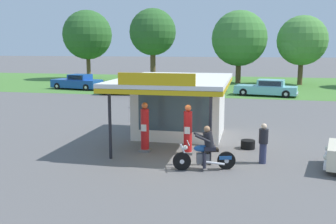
{
  "coord_description": "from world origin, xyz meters",
  "views": [
    {
      "loc": [
        2.26,
        -13.82,
        4.28
      ],
      "look_at": [
        -1.25,
        2.4,
        1.4
      ],
      "focal_mm": 40.2,
      "sensor_mm": 36.0,
      "label": 1
    }
  ],
  "objects_px": {
    "parked_car_back_row_centre_left": "(129,87)",
    "parked_car_back_row_right": "(200,85)",
    "motorcycle_with_rider": "(205,152)",
    "bystander_leaning_by_kiosk": "(160,92)",
    "gas_pump_nearside": "(145,129)",
    "spare_tire_stack": "(248,144)",
    "bystander_chatting_near_pumps": "(145,96)",
    "bystander_admiring_sedan": "(263,143)",
    "gas_pump_offside": "(188,131)",
    "parked_car_second_row_spare": "(267,88)",
    "parked_car_back_row_far_right": "(77,82)"
  },
  "relations": [
    {
      "from": "parked_car_back_row_centre_left",
      "to": "parked_car_back_row_right",
      "type": "height_order",
      "value": "parked_car_back_row_right"
    },
    {
      "from": "motorcycle_with_rider",
      "to": "parked_car_back_row_right",
      "type": "bearing_deg",
      "value": 97.86
    },
    {
      "from": "bystander_leaning_by_kiosk",
      "to": "gas_pump_nearside",
      "type": "bearing_deg",
      "value": -79.17
    },
    {
      "from": "gas_pump_nearside",
      "to": "spare_tire_stack",
      "type": "bearing_deg",
      "value": 17.56
    },
    {
      "from": "parked_car_back_row_centre_left",
      "to": "bystander_chatting_near_pumps",
      "type": "xyz_separation_m",
      "value": [
        3.53,
        -7.02,
        0.15
      ]
    },
    {
      "from": "parked_car_back_row_right",
      "to": "bystander_admiring_sedan",
      "type": "height_order",
      "value": "parked_car_back_row_right"
    },
    {
      "from": "motorcycle_with_rider",
      "to": "bystander_admiring_sedan",
      "type": "relative_size",
      "value": 1.43
    },
    {
      "from": "parked_car_back_row_centre_left",
      "to": "bystander_admiring_sedan",
      "type": "xyz_separation_m",
      "value": [
        11.29,
        -18.65,
        0.11
      ]
    },
    {
      "from": "gas_pump_offside",
      "to": "bystander_admiring_sedan",
      "type": "bearing_deg",
      "value": -12.65
    },
    {
      "from": "parked_car_second_row_spare",
      "to": "bystander_chatting_near_pumps",
      "type": "distance_m",
      "value": 12.24
    },
    {
      "from": "parked_car_second_row_spare",
      "to": "parked_car_back_row_far_right",
      "type": "xyz_separation_m",
      "value": [
        -18.74,
        1.41,
        0.03
      ]
    },
    {
      "from": "parked_car_second_row_spare",
      "to": "parked_car_back_row_far_right",
      "type": "relative_size",
      "value": 1.03
    },
    {
      "from": "motorcycle_with_rider",
      "to": "bystander_chatting_near_pumps",
      "type": "bearing_deg",
      "value": 114.17
    },
    {
      "from": "motorcycle_with_rider",
      "to": "parked_car_back_row_far_right",
      "type": "bearing_deg",
      "value": 124.65
    },
    {
      "from": "motorcycle_with_rider",
      "to": "bystander_admiring_sedan",
      "type": "distance_m",
      "value": 2.34
    },
    {
      "from": "bystander_chatting_near_pumps",
      "to": "bystander_leaning_by_kiosk",
      "type": "bearing_deg",
      "value": 78.15
    },
    {
      "from": "gas_pump_offside",
      "to": "bystander_leaning_by_kiosk",
      "type": "distance_m",
      "value": 14.0
    },
    {
      "from": "parked_car_back_row_far_right",
      "to": "bystander_admiring_sedan",
      "type": "xyz_separation_m",
      "value": [
        17.79,
        -21.64,
        0.09
      ]
    },
    {
      "from": "parked_car_back_row_centre_left",
      "to": "gas_pump_offside",
      "type": "bearing_deg",
      "value": -65.08
    },
    {
      "from": "parked_car_back_row_right",
      "to": "bystander_admiring_sedan",
      "type": "xyz_separation_m",
      "value": [
        5.1,
        -21.22,
        0.08
      ]
    },
    {
      "from": "bystander_chatting_near_pumps",
      "to": "spare_tire_stack",
      "type": "xyz_separation_m",
      "value": [
        7.22,
        -9.65,
        -0.64
      ]
    },
    {
      "from": "gas_pump_offside",
      "to": "parked_car_back_row_right",
      "type": "relative_size",
      "value": 0.39
    },
    {
      "from": "motorcycle_with_rider",
      "to": "parked_car_back_row_far_right",
      "type": "distance_m",
      "value": 27.76
    },
    {
      "from": "motorcycle_with_rider",
      "to": "bystander_chatting_near_pumps",
      "type": "xyz_separation_m",
      "value": [
        -5.76,
        12.83,
        0.17
      ]
    },
    {
      "from": "parked_car_back_row_far_right",
      "to": "motorcycle_with_rider",
      "type": "bearing_deg",
      "value": -55.35
    },
    {
      "from": "parked_car_back_row_centre_left",
      "to": "parked_car_back_row_right",
      "type": "distance_m",
      "value": 6.7
    },
    {
      "from": "motorcycle_with_rider",
      "to": "parked_car_back_row_centre_left",
      "type": "relative_size",
      "value": 0.39
    },
    {
      "from": "parked_car_second_row_spare",
      "to": "spare_tire_stack",
      "type": "bearing_deg",
      "value": -94.7
    },
    {
      "from": "parked_car_back_row_right",
      "to": "parked_car_back_row_far_right",
      "type": "bearing_deg",
      "value": 178.11
    },
    {
      "from": "parked_car_back_row_right",
      "to": "parked_car_back_row_centre_left",
      "type": "bearing_deg",
      "value": -157.43
    },
    {
      "from": "bystander_admiring_sedan",
      "to": "parked_car_back_row_right",
      "type": "bearing_deg",
      "value": 103.51
    },
    {
      "from": "parked_car_back_row_right",
      "to": "bystander_chatting_near_pumps",
      "type": "distance_m",
      "value": 9.95
    },
    {
      "from": "parked_car_back_row_centre_left",
      "to": "bystander_leaning_by_kiosk",
      "type": "height_order",
      "value": "bystander_leaning_by_kiosk"
    },
    {
      "from": "parked_car_second_row_spare",
      "to": "bystander_leaning_by_kiosk",
      "type": "bearing_deg",
      "value": -142.75
    },
    {
      "from": "spare_tire_stack",
      "to": "parked_car_back_row_right",
      "type": "bearing_deg",
      "value": 103.31
    },
    {
      "from": "gas_pump_offside",
      "to": "spare_tire_stack",
      "type": "height_order",
      "value": "gas_pump_offside"
    },
    {
      "from": "motorcycle_with_rider",
      "to": "bystander_admiring_sedan",
      "type": "bearing_deg",
      "value": 30.95
    },
    {
      "from": "bystander_admiring_sedan",
      "to": "bystander_chatting_near_pumps",
      "type": "xyz_separation_m",
      "value": [
        -7.76,
        11.63,
        0.03
      ]
    },
    {
      "from": "gas_pump_offside",
      "to": "bystander_chatting_near_pumps",
      "type": "distance_m",
      "value": 11.99
    },
    {
      "from": "bystander_admiring_sedan",
      "to": "gas_pump_offside",
      "type": "bearing_deg",
      "value": 167.35
    },
    {
      "from": "bystander_admiring_sedan",
      "to": "bystander_leaning_by_kiosk",
      "type": "bearing_deg",
      "value": 117.5
    },
    {
      "from": "parked_car_back_row_centre_left",
      "to": "parked_car_back_row_right",
      "type": "xyz_separation_m",
      "value": [
        6.19,
        2.57,
        0.03
      ]
    },
    {
      "from": "parked_car_back_row_centre_left",
      "to": "parked_car_back_row_far_right",
      "type": "xyz_separation_m",
      "value": [
        -6.5,
        2.99,
        0.02
      ]
    },
    {
      "from": "parked_car_second_row_spare",
      "to": "bystander_leaning_by_kiosk",
      "type": "height_order",
      "value": "bystander_leaning_by_kiosk"
    },
    {
      "from": "parked_car_back_row_centre_left",
      "to": "spare_tire_stack",
      "type": "xyz_separation_m",
      "value": [
        10.74,
        -16.67,
        -0.49
      ]
    },
    {
      "from": "gas_pump_nearside",
      "to": "motorcycle_with_rider",
      "type": "relative_size",
      "value": 0.95
    },
    {
      "from": "gas_pump_nearside",
      "to": "motorcycle_with_rider",
      "type": "height_order",
      "value": "gas_pump_nearside"
    },
    {
      "from": "gas_pump_nearside",
      "to": "parked_car_back_row_right",
      "type": "height_order",
      "value": "gas_pump_nearside"
    },
    {
      "from": "parked_car_back_row_centre_left",
      "to": "parked_car_back_row_right",
      "type": "bearing_deg",
      "value": 22.57
    },
    {
      "from": "parked_car_back_row_centre_left",
      "to": "bystander_leaning_by_kiosk",
      "type": "relative_size",
      "value": 3.46
    }
  ]
}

